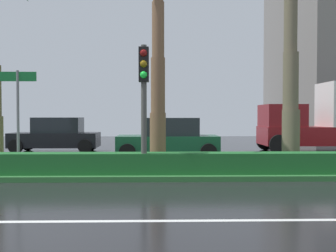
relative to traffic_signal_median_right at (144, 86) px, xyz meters
The scene contains 8 objects.
ground_plane 4.54m from the traffic_signal_median_right, 133.79° to the left, with size 90.00×42.00×0.10m, color black.
median_strip 3.96m from the traffic_signal_median_right, 147.11° to the left, with size 85.50×4.00×0.15m, color #2D6B33.
median_hedge 3.36m from the traffic_signal_median_right, behind, with size 76.50×0.70×0.60m.
traffic_signal_median_right is the anchor object (origin of this frame).
street_name_sign 3.85m from the traffic_signal_median_right, 169.37° to the left, with size 1.10×0.08×3.00m.
car_in_traffic_second 10.23m from the traffic_signal_median_right, 117.92° to the left, with size 4.30×2.02×1.72m.
car_in_traffic_third 6.21m from the traffic_signal_median_right, 81.80° to the left, with size 4.30×2.02×1.72m.
box_truck_lead 12.40m from the traffic_signal_median_right, 44.27° to the left, with size 6.40×2.64×3.46m.
Camera 1 is at (2.94, -4.87, 1.83)m, focal length 42.87 mm.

